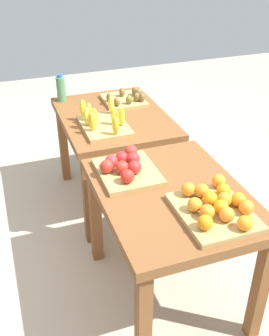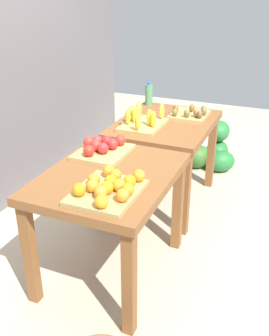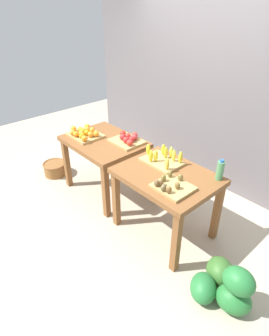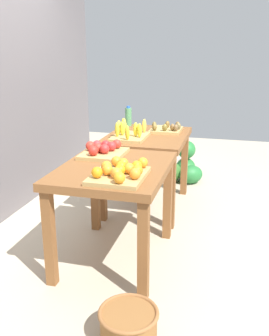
{
  "view_description": "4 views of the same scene",
  "coord_description": "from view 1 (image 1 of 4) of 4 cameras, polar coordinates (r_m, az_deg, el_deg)",
  "views": [
    {
      "loc": [
        -2.27,
        0.83,
        2.09
      ],
      "look_at": [
        0.02,
        0.02,
        0.62
      ],
      "focal_mm": 43.87,
      "sensor_mm": 36.0,
      "label": 1
    },
    {
      "loc": [
        -2.61,
        -1.04,
        1.92
      ],
      "look_at": [
        -0.02,
        0.05,
        0.58
      ],
      "focal_mm": 42.29,
      "sensor_mm": 36.0,
      "label": 2
    },
    {
      "loc": [
        2.2,
        -1.94,
        2.38
      ],
      "look_at": [
        0.05,
        -0.01,
        0.64
      ],
      "focal_mm": 30.14,
      "sensor_mm": 36.0,
      "label": 3
    },
    {
      "loc": [
        -3.19,
        -0.85,
        1.65
      ],
      "look_at": [
        -0.07,
        -0.03,
        0.63
      ],
      "focal_mm": 40.66,
      "sensor_mm": 36.0,
      "label": 4
    }
  ],
  "objects": [
    {
      "name": "apple_bin",
      "position": [
        2.43,
        -1.25,
        0.06
      ],
      "size": [
        0.4,
        0.34,
        0.11
      ],
      "color": "tan",
      "rests_on": "display_table_left"
    },
    {
      "name": "orange_bin",
      "position": [
        2.14,
        11.24,
        -5.3
      ],
      "size": [
        0.46,
        0.37,
        0.11
      ],
      "color": "tan",
      "rests_on": "display_table_left"
    },
    {
      "name": "display_table_right",
      "position": [
        3.27,
        -2.91,
        5.51
      ],
      "size": [
        1.04,
        0.8,
        0.79
      ],
      "color": "brown",
      "rests_on": "ground_plane"
    },
    {
      "name": "banana_crate",
      "position": [
        2.99,
        -4.41,
        6.43
      ],
      "size": [
        0.44,
        0.32,
        0.17
      ],
      "color": "tan",
      "rests_on": "display_table_right"
    },
    {
      "name": "ground_plane",
      "position": [
        3.19,
        0.41,
        -9.63
      ],
      "size": [
        8.0,
        8.0,
        0.0
      ],
      "primitive_type": "plane",
      "color": "#B6A991"
    },
    {
      "name": "kiwi_bin",
      "position": [
        3.44,
        -1.3,
        9.55
      ],
      "size": [
        0.36,
        0.33,
        0.1
      ],
      "color": "tan",
      "rests_on": "display_table_right"
    },
    {
      "name": "display_table_left",
      "position": [
        2.37,
        5.11,
        -5.65
      ],
      "size": [
        1.04,
        0.8,
        0.79
      ],
      "color": "brown",
      "rests_on": "ground_plane"
    },
    {
      "name": "watermelon_pile",
      "position": [
        4.39,
        -3.2,
        5.34
      ],
      "size": [
        0.63,
        0.65,
        0.49
      ],
      "color": "#256F31",
      "rests_on": "ground_plane"
    },
    {
      "name": "water_bottle",
      "position": [
        3.5,
        -10.17,
        10.79
      ],
      "size": [
        0.07,
        0.07,
        0.23
      ],
      "color": "#4C8C59",
      "rests_on": "display_table_right"
    }
  ]
}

